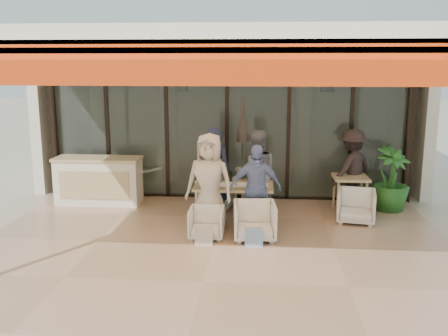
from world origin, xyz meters
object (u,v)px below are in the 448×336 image
object	(u,v)px
diner_navy	(214,171)
diner_cream	(209,182)
chair_near_left	(206,221)
diner_grey	(256,174)
side_table	(350,181)
chair_far_right	(256,194)
side_chair	(356,205)
chair_far_left	(217,191)
dining_table	(234,187)
host_counter	(99,181)
chair_near_right	(255,219)
standing_woman	(352,169)
diner_periwinkle	(255,188)
potted_palm	(391,179)

from	to	relation	value
diner_navy	diner_cream	bearing A→B (deg)	93.50
chair_near_left	diner_grey	size ratio (longest dim) A/B	0.35
diner_cream	side_table	distance (m)	3.08
chair_far_right	side_chair	distance (m)	2.09
chair_far_left	dining_table	bearing A→B (deg)	126.34
chair_far_right	side_chair	world-z (taller)	side_chair
host_counter	chair_far_left	xyz separation A→B (m)	(2.57, -0.04, -0.16)
side_chair	chair_near_right	bearing A→B (deg)	-140.31
host_counter	side_table	size ratio (longest dim) A/B	2.48
chair_near_left	chair_near_right	bearing A→B (deg)	-0.40
dining_table	chair_near_left	size ratio (longest dim) A/B	2.45
host_counter	dining_table	xyz separation A→B (m)	(2.98, -0.99, 0.16)
dining_table	chair_far_left	xyz separation A→B (m)	(-0.41, 0.94, -0.32)
host_counter	dining_table	world-z (taller)	host_counter
diner_navy	standing_woman	xyz separation A→B (m)	(2.84, 0.74, -0.06)
side_table	chair_far_right	bearing A→B (deg)	178.23
host_counter	side_chair	xyz separation A→B (m)	(5.33, -0.85, -0.17)
dining_table	diner_navy	distance (m)	0.64
diner_navy	chair_far_right	bearing A→B (deg)	-145.74
diner_periwinkle	diner_navy	bearing A→B (deg)	123.56
diner_cream	diner_periwinkle	size ratio (longest dim) A/B	1.12
chair_near_left	chair_near_right	size ratio (longest dim) A/B	0.83
chair_far_right	chair_near_right	distance (m)	1.90
chair_far_left	diner_periwinkle	distance (m)	1.69
chair_near_right	diner_navy	xyz separation A→B (m)	(-0.84, 1.40, 0.53)
host_counter	diner_navy	distance (m)	2.65
standing_woman	potted_palm	distance (m)	0.81
chair_far_right	chair_near_right	world-z (taller)	chair_near_right
chair_far_left	side_table	size ratio (longest dim) A/B	0.99
host_counter	diner_cream	distance (m)	2.97
side_chair	potted_palm	xyz separation A→B (m)	(0.83, 0.84, 0.32)
diner_periwinkle	side_chair	size ratio (longest dim) A/B	2.22
diner_grey	standing_woman	world-z (taller)	diner_grey
diner_periwinkle	chair_near_right	bearing A→B (deg)	-99.46
dining_table	diner_grey	size ratio (longest dim) A/B	0.86
chair_far_left	chair_far_right	bearing A→B (deg)	-167.35
standing_woman	side_table	bearing A→B (deg)	35.51
chair_near_right	potted_palm	world-z (taller)	potted_palm
dining_table	host_counter	bearing A→B (deg)	161.67
diner_cream	diner_periwinkle	world-z (taller)	diner_cream
host_counter	chair_far_right	size ratio (longest dim) A/B	2.99
host_counter	diner_grey	world-z (taller)	diner_grey
diner_navy	side_table	xyz separation A→B (m)	(2.77, 0.44, -0.26)
chair_far_right	standing_woman	bearing A→B (deg)	-172.47
dining_table	chair_far_left	bearing A→B (deg)	113.70
chair_far_right	standing_woman	size ratio (longest dim) A/B	0.37
standing_woman	chair_near_right	bearing A→B (deg)	5.80
chair_far_left	chair_near_right	xyz separation A→B (m)	(0.84, -1.90, 0.00)
chair_far_left	side_chair	bearing A→B (deg)	176.33
diner_periwinkle	standing_woman	size ratio (longest dim) A/B	0.95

